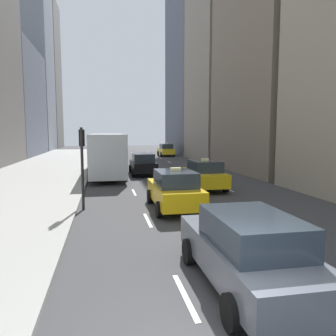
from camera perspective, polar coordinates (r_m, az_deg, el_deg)
sidewalk_left at (r=31.89m, az=-20.32°, el=-0.10°), size 8.00×66.00×0.15m
lane_markings at (r=27.84m, az=-1.83°, el=-0.73°), size 5.72×56.00×0.01m
building_row_right at (r=35.71m, az=13.68°, el=24.92°), size 6.00×55.49×32.81m
taxi_lead at (r=14.42m, az=1.14°, el=-3.79°), size 2.02×4.40×1.87m
taxi_second at (r=46.69m, az=-0.36°, el=3.18°), size 2.02×4.40×1.87m
taxi_third at (r=19.64m, az=6.24°, el=-1.13°), size 2.02×4.40×1.87m
sedan_black_near at (r=26.21m, az=-4.39°, el=0.73°), size 2.02×4.47×1.72m
sedan_silver_behind at (r=7.47m, az=13.66°, el=-13.74°), size 2.02×4.72×1.69m
city_bus at (r=26.47m, az=-10.59°, el=2.68°), size 2.80×11.61×3.25m
traffic_light_pole at (r=14.70m, az=-14.73°, el=2.21°), size 0.24×0.42×3.60m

